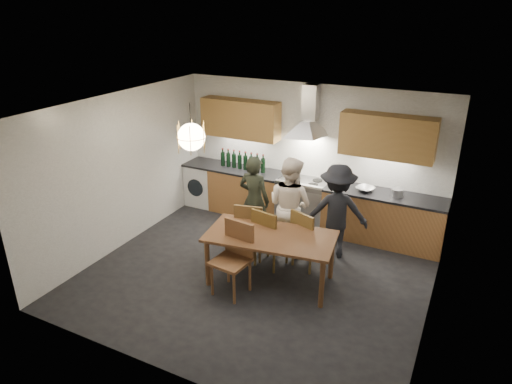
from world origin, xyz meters
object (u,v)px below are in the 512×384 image
at_px(chair_back_left, 250,228).
at_px(person_right, 337,211).
at_px(chair_front, 235,253).
at_px(person_left, 254,200).
at_px(person_mid, 290,205).
at_px(wine_bottles, 243,160).
at_px(stock_pot, 397,193).
at_px(dining_table, 271,241).
at_px(mixing_bowl, 365,189).

height_order(chair_back_left, person_right, person_right).
xyz_separation_m(chair_front, person_left, (-0.43, 1.46, 0.17)).
relative_size(person_mid, wine_bottles, 1.70).
bearing_deg(chair_back_left, chair_front, 89.96).
bearing_deg(person_left, chair_front, 109.35).
relative_size(chair_back_left, person_right, 0.63).
xyz_separation_m(person_right, stock_pot, (0.79, 0.78, 0.18)).
xyz_separation_m(dining_table, person_left, (-0.79, 1.04, 0.08)).
height_order(person_left, wine_bottles, person_left).
bearing_deg(wine_bottles, mixing_bowl, -1.22).
bearing_deg(person_right, wine_bottles, -40.06).
height_order(mixing_bowl, wine_bottles, wine_bottles).
distance_m(dining_table, wine_bottles, 2.59).
bearing_deg(wine_bottles, person_mid, -35.64).
bearing_deg(chair_back_left, stock_pot, -155.20).
bearing_deg(person_left, person_mid, -179.30).
xyz_separation_m(person_left, wine_bottles, (-0.75, 0.99, 0.30)).
relative_size(chair_front, person_right, 0.67).
bearing_deg(chair_front, person_mid, 87.12).
height_order(chair_front, person_right, person_right).
bearing_deg(person_left, person_right, -170.61).
height_order(chair_back_left, chair_front, chair_front).
xyz_separation_m(person_mid, person_right, (0.74, 0.18, -0.03)).
bearing_deg(mixing_bowl, dining_table, -113.65).
bearing_deg(person_right, stock_pot, -154.27).
distance_m(chair_front, person_left, 1.53).
xyz_separation_m(dining_table, person_right, (0.61, 1.20, 0.10)).
bearing_deg(stock_pot, person_left, -157.00).
height_order(person_left, person_right, person_right).
distance_m(person_left, wine_bottles, 1.28).
bearing_deg(chair_front, wine_bottles, 122.52).
xyz_separation_m(dining_table, chair_back_left, (-0.57, 0.45, -0.12)).
relative_size(chair_back_left, mixing_bowl, 3.27).
bearing_deg(mixing_bowl, person_right, -107.96).
relative_size(chair_back_left, stock_pot, 5.14).
xyz_separation_m(chair_back_left, stock_pot, (1.97, 1.53, 0.40)).
height_order(chair_front, person_mid, person_mid).
relative_size(person_left, mixing_bowl, 5.11).
height_order(chair_front, stock_pot, chair_front).
bearing_deg(chair_back_left, person_right, -160.53).
relative_size(dining_table, person_mid, 1.20).
height_order(dining_table, person_mid, person_mid).
xyz_separation_m(person_mid, stock_pot, (1.52, 0.96, 0.14)).
distance_m(chair_front, wine_bottles, 2.76).
bearing_deg(dining_table, stock_pot, 46.64).
relative_size(person_mid, mixing_bowl, 5.40).
height_order(dining_table, wine_bottles, wine_bottles).
height_order(dining_table, person_right, person_right).
distance_m(dining_table, person_mid, 1.03).
bearing_deg(dining_table, person_mid, 88.88).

